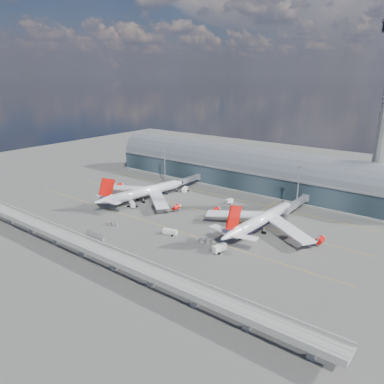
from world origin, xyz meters
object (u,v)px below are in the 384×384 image
Objects in this scene: floodlight_mast_left at (165,163)px; service_truck_3 at (219,248)px; airliner_right at (261,221)px; cargo_train_1 at (96,236)px; floodlight_mast_right at (298,187)px; service_truck_1 at (132,204)px; service_truck_4 at (230,201)px; airliner_left at (142,192)px; cargo_train_0 at (113,224)px; service_truck_5 at (185,190)px; cargo_train_2 at (207,241)px; service_truck_0 at (111,187)px; service_truck_2 at (170,232)px.

floodlight_mast_left is 119.12m from service_truck_3.
airliner_right is 80.42m from cargo_train_1.
floodlight_mast_left is 0.39× the size of airliner_right.
floodlight_mast_right reaches higher than service_truck_1.
cargo_train_1 is at bearing -99.27° from service_truck_4.
airliner_left is at bearing 45.68° from service_truck_1.
service_truck_4 is 0.69× the size of cargo_train_0.
service_truck_4 is at bearing -23.97° from service_truck_5.
airliner_right is 10.76× the size of service_truck_1.
airliner_right is (-2.00, -39.67, -8.28)m from floodlight_mast_right.
cargo_train_1 is (-58.49, -55.02, -4.45)m from airliner_right.
cargo_train_1 is at bearing 151.16° from cargo_train_2.
service_truck_0 is at bearing 97.88° from service_truck_1.
floodlight_mast_left is at bearing 180.00° from floodlight_mast_right.
service_truck_4 is 36.01m from service_truck_5.
floodlight_mast_left is at bearing 124.17° from airliner_left.
cargo_train_0 is at bearing -106.52° from service_truck_4.
service_truck_2 is 29.25m from service_truck_3.
service_truck_0 is 1.09× the size of cargo_train_2.
service_truck_0 reaches higher than cargo_train_2.
floodlight_mast_left reaches higher than service_truck_4.
floodlight_mast_left is 3.44× the size of service_truck_2.
service_truck_5 is (27.97, -12.10, -12.13)m from floodlight_mast_left.
service_truck_2 is (-34.72, -70.58, -12.28)m from floodlight_mast_right.
floodlight_mast_right is at bearing 90.52° from airliner_right.
cargo_train_2 reaches higher than cargo_train_0.
service_truck_0 is (-15.46, -38.02, -11.99)m from floodlight_mast_left.
service_truck_2 reaches higher than cargo_train_0.
cargo_train_0 is 0.99× the size of cargo_train_2.
service_truck_3 is 60.51m from cargo_train_0.
airliner_right reaches higher than cargo_train_0.
service_truck_1 is 0.46× the size of cargo_train_1.
cargo_train_2 is (100.16, -29.18, -0.76)m from service_truck_0.
floodlight_mast_right is at bearing 37.67° from airliner_left.
service_truck_4 is (41.65, 40.18, -0.22)m from service_truck_1.
floodlight_mast_right reaches higher than cargo_train_0.
service_truck_2 is at bearing -79.52° from service_truck_1.
cargo_train_0 is (34.57, -79.75, -12.79)m from floodlight_mast_left.
airliner_left is 0.99× the size of airliner_right.
service_truck_2 is 19.73m from cargo_train_2.
airliner_left is at bearing 170.22° from service_truck_3.
airliner_right reaches higher than service_truck_5.
floodlight_mast_left is at bearing 42.57° from cargo_train_0.
service_truck_3 is at bearing -29.83° from service_truck_0.
service_truck_2 is 32.05m from cargo_train_0.
cargo_train_1 is (39.51, -94.69, -12.73)m from floodlight_mast_left.
service_truck_3 is 10.74m from cargo_train_2.
service_truck_1 reaches higher than service_truck_0.
floodlight_mast_left is 66.61m from service_truck_4.
service_truck_1 is at bearing -65.71° from airliner_left.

